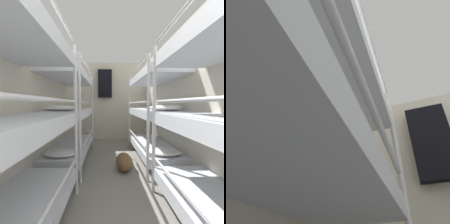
{
  "view_description": "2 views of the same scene",
  "coord_description": "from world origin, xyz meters",
  "views": [
    {
      "loc": [
        -0.11,
        0.51,
        1.18
      ],
      "look_at": [
        0.03,
        4.44,
        0.97
      ],
      "focal_mm": 24.0,
      "sensor_mm": 36.0,
      "label": 1
    },
    {
      "loc": [
        -0.39,
        2.95,
        0.67
      ],
      "look_at": [
        -0.72,
        3.84,
        1.35
      ],
      "focal_mm": 35.0,
      "sensor_mm": 36.0,
      "label": 2
    }
  ],
  "objects": [
    {
      "name": "wall_left",
      "position": [
        -1.23,
        2.76,
        1.27
      ],
      "size": [
        0.06,
        5.64,
        2.54
      ],
      "color": "beige",
      "rests_on": "ground_plane"
    },
    {
      "name": "wall_right",
      "position": [
        1.23,
        2.76,
        1.27
      ],
      "size": [
        0.06,
        5.64,
        2.54
      ],
      "color": "beige",
      "rests_on": "ground_plane"
    },
    {
      "name": "wall_back",
      "position": [
        0.0,
        5.55,
        1.27
      ],
      "size": [
        2.52,
        0.06,
        2.54
      ],
      "color": "beige",
      "rests_on": "ground_plane"
    },
    {
      "name": "bunk_stack_left_far",
      "position": [
        -0.85,
        3.6,
        1.01
      ],
      "size": [
        0.71,
        1.92,
        1.96
      ],
      "color": "silver",
      "rests_on": "ground_plane"
    },
    {
      "name": "bunk_stack_right_far",
      "position": [
        0.85,
        3.6,
        1.01
      ],
      "size": [
        0.71,
        1.92,
        1.96
      ],
      "color": "silver",
      "rests_on": "ground_plane"
    },
    {
      "name": "duffel_bag",
      "position": [
        0.2,
        3.14,
        0.15
      ],
      "size": [
        0.29,
        0.51,
        0.29
      ],
      "color": "brown",
      "rests_on": "ground_plane"
    },
    {
      "name": "hanging_coat",
      "position": [
        -0.17,
        5.4,
        1.84
      ],
      "size": [
        0.44,
        0.12,
        0.9
      ],
      "color": "black"
    }
  ]
}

